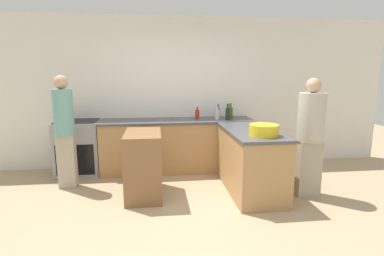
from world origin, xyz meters
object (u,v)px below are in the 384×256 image
island_table (144,164)px  olive_oil_bottle (230,112)px  hot_sauce_bottle (197,114)px  mixing_bowl (264,130)px  wine_bottle_dark (228,114)px  vinegar_bottle_clear (217,114)px  person_at_peninsula (310,134)px  range_oven (79,147)px  person_by_range (64,127)px  water_bottle_blue (218,112)px

island_table → olive_oil_bottle: bearing=36.5°
hot_sauce_bottle → mixing_bowl: bearing=-67.3°
wine_bottle_dark → hot_sauce_bottle: wine_bottle_dark is taller
vinegar_bottle_clear → person_at_peninsula: 1.67m
olive_oil_bottle → vinegar_bottle_clear: olive_oil_bottle is taller
range_oven → person_by_range: size_ratio=0.55×
vinegar_bottle_clear → olive_oil_bottle: bearing=16.7°
olive_oil_bottle → person_by_range: (-2.66, -0.66, -0.09)m
wine_bottle_dark → island_table: bearing=-147.0°
range_oven → person_at_peninsula: 3.71m
hot_sauce_bottle → vinegar_bottle_clear: bearing=-18.1°
hot_sauce_bottle → person_at_peninsula: size_ratio=0.13×
island_table → water_bottle_blue: (1.30, 1.19, 0.55)m
vinegar_bottle_clear → range_oven: bearing=178.7°
range_oven → wine_bottle_dark: bearing=-4.0°
olive_oil_bottle → wine_bottle_dark: bearing=-116.2°
mixing_bowl → vinegar_bottle_clear: (-0.31, 1.45, 0.01)m
hot_sauce_bottle → person_at_peninsula: (1.37, -1.43, -0.10)m
island_table → wine_bottle_dark: size_ratio=3.18×
hot_sauce_bottle → water_bottle_blue: bearing=5.2°
mixing_bowl → hot_sauce_bottle: bearing=112.7°
hot_sauce_bottle → person_at_peninsula: person_at_peninsula is taller
island_table → person_by_range: bearing=158.6°
mixing_bowl → person_at_peninsula: (0.71, 0.13, -0.09)m
range_oven → vinegar_bottle_clear: 2.45m
island_table → olive_oil_bottle: size_ratio=3.35×
vinegar_bottle_clear → person_by_range: bearing=-166.3°
water_bottle_blue → person_by_range: 2.56m
olive_oil_bottle → wine_bottle_dark: 0.22m
water_bottle_blue → person_by_range: person_by_range is taller
range_oven → person_by_range: person_by_range is taller
mixing_bowl → wine_bottle_dark: bearing=96.9°
olive_oil_bottle → person_at_peninsula: size_ratio=0.16×
olive_oil_bottle → mixing_bowl: bearing=-87.7°
range_oven → hot_sauce_bottle: (2.05, 0.06, 0.53)m
range_oven → water_bottle_blue: size_ratio=3.63×
water_bottle_blue → vinegar_bottle_clear: water_bottle_blue is taller
range_oven → person_by_range: (-0.02, -0.64, 0.47)m
range_oven → wine_bottle_dark: 2.61m
olive_oil_bottle → vinegar_bottle_clear: bearing=-163.3°
range_oven → mixing_bowl: size_ratio=2.45×
olive_oil_bottle → wine_bottle_dark: (-0.10, -0.20, 0.01)m
wine_bottle_dark → vinegar_bottle_clear: bearing=140.6°
hot_sauce_bottle → person_by_range: size_ratio=0.12×
range_oven → water_bottle_blue: (2.44, 0.09, 0.55)m
range_oven → water_bottle_blue: 2.50m
hot_sauce_bottle → person_at_peninsula: 1.98m
island_table → person_at_peninsula: person_at_peninsula is taller
water_bottle_blue → hot_sauce_bottle: water_bottle_blue is taller
water_bottle_blue → mixing_bowl: bearing=-80.5°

